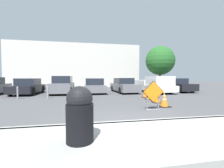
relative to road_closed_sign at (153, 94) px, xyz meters
The scene contains 19 objects.
ground_plane 8.27m from the road_closed_sign, 101.50° to the left, with size 96.00×96.00×0.00m, color #4C4C4F.
sidewalk_strip 3.57m from the road_closed_sign, 117.87° to the right, with size 27.46×2.35×0.14m.
curb_lip 2.61m from the road_closed_sign, 130.39° to the right, with size 27.46×0.20×0.14m.
road_closed_sign is the anchor object (origin of this frame).
traffic_cone_nearest 1.14m from the road_closed_sign, 34.30° to the left, with size 0.53×0.53×0.75m.
traffic_cone_second 2.21m from the road_closed_sign, 58.01° to the left, with size 0.53×0.53×0.75m.
traffic_cone_third 3.39m from the road_closed_sign, 68.39° to the left, with size 0.49×0.49×0.59m.
traffic_cone_fourth 4.41m from the road_closed_sign, 71.57° to the left, with size 0.45×0.45×0.73m.
parked_car_second 11.46m from the road_closed_sign, 134.09° to the left, with size 2.00×4.25×1.40m.
parked_car_third 9.76m from the road_closed_sign, 120.99° to the left, with size 1.89×4.62×1.62m.
parked_car_fourth 8.65m from the road_closed_sign, 103.88° to the left, with size 1.97×4.41×1.40m.
parked_car_fifth 8.36m from the road_closed_sign, 84.01° to the left, with size 2.02×4.70×1.44m.
pickup_truck 8.50m from the road_closed_sign, 63.13° to the left, with size 2.30×5.60×1.60m.
parked_car_sixth 10.76m from the road_closed_sign, 51.00° to the left, with size 1.94×4.76×1.40m.
trash_bin 4.46m from the road_closed_sign, 135.05° to the right, with size 0.56×0.56×1.15m.
bollard_nearest 7.45m from the road_closed_sign, 138.60° to the left, with size 0.12×0.12×0.86m.
bollard_second 8.99m from the road_closed_sign, 146.80° to the left, with size 0.12×0.12×0.87m.
building_facade_backdrop 20.40m from the road_closed_sign, 102.07° to the left, with size 20.32×5.00×6.83m.
street_tree_behind_lot 14.37m from the road_closed_sign, 60.51° to the left, with size 3.82×3.82×5.65m.
Camera 1 is at (-1.43, -4.32, 1.45)m, focal length 24.00 mm.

